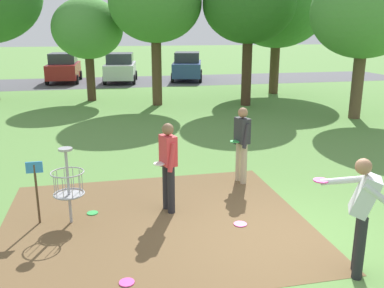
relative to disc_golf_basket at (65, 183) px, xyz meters
The scene contains 18 objects.
ground_plane 3.91m from the disc_golf_basket, 22.51° to the right, with size 160.00×160.00×0.00m, color #5B8942.
dirt_tee_pad 1.74m from the disc_golf_basket, 12.18° to the right, with size 5.38×4.66×0.01m, color brown.
disc_golf_basket is the anchor object (origin of this frame).
player_foreground_watching 1.87m from the disc_golf_basket, ahead, with size 0.44×0.50×1.71m.
player_throwing 4.84m from the disc_golf_basket, 32.01° to the right, with size 0.83×0.93×1.71m.
player_waiting_left 3.94m from the disc_golf_basket, 19.60° to the left, with size 0.43×0.49×1.71m.
frisbee_by_tee 3.18m from the disc_golf_basket, 13.95° to the right, with size 0.23×0.23×0.02m, color #E53D99.
frisbee_mid_grass 0.91m from the disc_golf_basket, 34.18° to the left, with size 0.21×0.21×0.02m, color green.
frisbee_far_left 2.42m from the disc_golf_basket, 66.70° to the right, with size 0.21×0.21×0.02m, color #E53D99.
tree_near_right 12.61m from the disc_golf_basket, 74.59° to the left, with size 4.00×4.00×6.15m.
tree_mid_left 13.34m from the disc_golf_basket, 56.41° to the left, with size 3.97×3.97×6.08m.
tree_mid_center 12.88m from the disc_golf_basket, 34.59° to the left, with size 3.91×3.91×5.60m.
tree_mid_right 13.72m from the disc_golf_basket, 88.83° to the left, with size 3.26×3.26×4.74m.
tree_far_left 17.33m from the disc_golf_basket, 54.77° to the left, with size 5.22×5.22×6.81m.
parking_lot_strip 20.92m from the disc_golf_basket, 80.25° to the left, with size 36.00×6.00×0.01m, color #4C4C51.
parked_car_leftmost 21.33m from the disc_golf_basket, 94.12° to the left, with size 2.12×4.27×1.84m.
parked_car_center_left 20.62m from the disc_golf_basket, 84.33° to the left, with size 2.38×4.40×1.84m.
parked_car_center_right 21.61m from the disc_golf_basket, 72.63° to the left, with size 2.74×4.51×1.84m.
Camera 1 is at (-2.83, -5.76, 3.37)m, focal length 39.36 mm.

